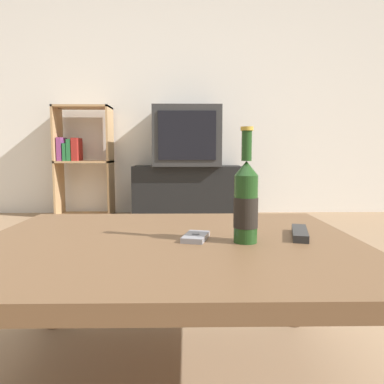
{
  "coord_description": "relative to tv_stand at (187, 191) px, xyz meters",
  "views": [
    {
      "loc": [
        0.04,
        -0.99,
        0.65
      ],
      "look_at": [
        0.07,
        0.27,
        0.51
      ],
      "focal_mm": 35.0,
      "sensor_mm": 36.0,
      "label": 1
    }
  ],
  "objects": [
    {
      "name": "ground_plane",
      "position": [
        -0.06,
        -2.76,
        -0.26
      ],
      "size": [
        12.0,
        12.0,
        0.0
      ],
      "primitive_type": "plane",
      "color": "#937556"
    },
    {
      "name": "back_wall",
      "position": [
        -0.06,
        0.26,
        1.04
      ],
      "size": [
        8.0,
        0.05,
        2.6
      ],
      "color": "silver",
      "rests_on": "ground_plane"
    },
    {
      "name": "coffee_table",
      "position": [
        -0.06,
        -2.76,
        0.1
      ],
      "size": [
        1.02,
        0.85,
        0.41
      ],
      "color": "brown",
      "rests_on": "ground_plane"
    },
    {
      "name": "tv_stand",
      "position": [
        0.0,
        0.0,
        0.0
      ],
      "size": [
        1.07,
        0.38,
        0.51
      ],
      "color": "black",
      "rests_on": "ground_plane"
    },
    {
      "name": "television",
      "position": [
        0.0,
        -0.0,
        0.54
      ],
      "size": [
        0.65,
        0.52,
        0.58
      ],
      "color": "#2D2D2D",
      "rests_on": "tv_stand"
    },
    {
      "name": "bookshelf",
      "position": [
        -1.07,
        0.05,
        0.33
      ],
      "size": [
        0.55,
        0.3,
        1.1
      ],
      "color": "tan",
      "rests_on": "ground_plane"
    },
    {
      "name": "beer_bottle",
      "position": [
        0.14,
        -2.8,
        0.26
      ],
      "size": [
        0.06,
        0.06,
        0.3
      ],
      "color": "#1E4219",
      "rests_on": "coffee_table"
    },
    {
      "name": "cell_phone",
      "position": [
        0.01,
        -2.77,
        0.16
      ],
      "size": [
        0.08,
        0.12,
        0.02
      ],
      "rotation": [
        0.0,
        0.0,
        -0.24
      ],
      "color": "gray",
      "rests_on": "coffee_table"
    },
    {
      "name": "remote_control",
      "position": [
        0.3,
        -2.73,
        0.17
      ],
      "size": [
        0.08,
        0.17,
        0.02
      ],
      "rotation": [
        0.0,
        0.0,
        -0.25
      ],
      "color": "#282828",
      "rests_on": "coffee_table"
    }
  ]
}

